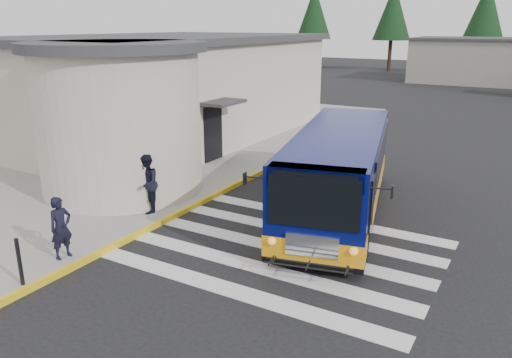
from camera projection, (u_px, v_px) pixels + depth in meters
The scene contains 9 objects.
ground at pixel (308, 240), 13.21m from camera, with size 140.00×140.00×0.00m, color black.
sidewalk at pixel (150, 159), 20.80m from camera, with size 10.00×34.00×0.15m, color gray.
curb_strip at pixel (252, 177), 18.43m from camera, with size 0.12×34.00×0.16m, color yellow.
station_building at pixel (159, 89), 23.34m from camera, with size 12.70×18.70×4.80m.
crosswalk at pixel (277, 247), 12.79m from camera, with size 8.00×5.35×0.01m.
transit_bus at pixel (338, 176), 14.68m from camera, with size 4.62×9.22×2.53m.
pedestrian_a at pixel (61, 228), 11.70m from camera, with size 0.55×0.36×1.52m, color black.
pedestrian_b at pixel (146, 183), 14.52m from camera, with size 0.86×0.67×1.77m, color black.
bollard at pixel (20, 262), 10.52m from camera, with size 0.09×0.09×1.07m, color black.
Camera 1 is at (4.89, -11.18, 5.49)m, focal length 35.00 mm.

